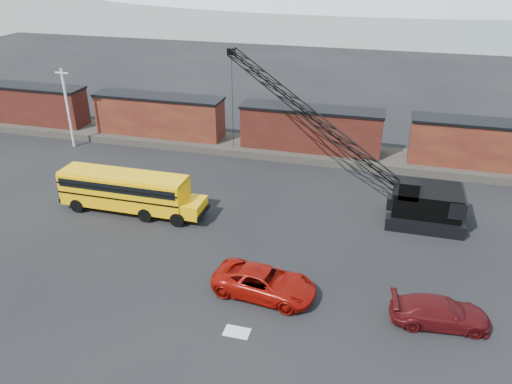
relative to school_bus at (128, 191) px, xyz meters
The scene contains 12 objects.
ground 13.52m from the school_bus, 30.50° to the right, with size 160.00×160.00×0.00m, color black.
gravel_berm 19.14m from the school_bus, 52.78° to the left, with size 120.00×5.00×0.70m, color #4A443D.
boxcar_west_far 25.50m from the school_bus, 143.39° to the left, with size 13.70×3.10×4.17m.
boxcar_west_near 15.87m from the school_bus, 106.33° to the left, with size 13.70×3.10×4.17m.
boxcar_mid 19.11m from the school_bus, 52.78° to the left, with size 13.70×3.10×4.17m.
boxcar_east_near 31.48m from the school_bus, 28.89° to the left, with size 13.70×3.10×4.17m.
utility_pole 16.91m from the school_bus, 138.04° to the left, with size 1.40×0.24×8.00m.
snow_patch 16.28m from the school_bus, 41.88° to the right, with size 1.40×0.90×0.02m, color silver.
school_bus is the anchor object (origin of this frame).
red_pickup 14.64m from the school_bus, 29.77° to the right, with size 2.84×6.15×1.71m, color #9B0E07.
maroon_suv 23.72m from the school_bus, 17.70° to the right, with size 2.17×5.34×1.55m, color #4E0E10.
crawler_crane 15.81m from the school_bus, 35.28° to the left, with size 21.06×11.51×10.60m.
Camera 1 is at (6.96, -23.72, 18.80)m, focal length 35.00 mm.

